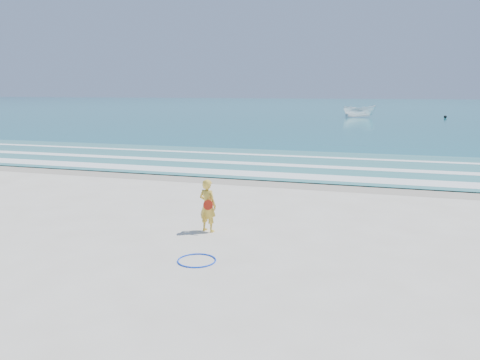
# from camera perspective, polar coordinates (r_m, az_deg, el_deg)

# --- Properties ---
(ground) EXTENTS (400.00, 400.00, 0.00)m
(ground) POSITION_cam_1_polar(r_m,az_deg,el_deg) (11.60, -9.17, -8.27)
(ground) COLOR silver
(ground) RESTS_ON ground
(wet_sand) EXTENTS (400.00, 2.40, 0.00)m
(wet_sand) POSITION_cam_1_polar(r_m,az_deg,el_deg) (19.80, 2.29, -0.10)
(wet_sand) COLOR #B2A893
(wet_sand) RESTS_ON ground
(ocean) EXTENTS (400.00, 190.00, 0.04)m
(ocean) POSITION_cam_1_polar(r_m,az_deg,el_deg) (114.97, 14.65, 8.69)
(ocean) COLOR #19727F
(ocean) RESTS_ON ground
(shallow) EXTENTS (400.00, 10.00, 0.01)m
(shallow) POSITION_cam_1_polar(r_m,az_deg,el_deg) (24.59, 5.25, 2.13)
(shallow) COLOR #59B7AD
(shallow) RESTS_ON ocean
(foam_near) EXTENTS (400.00, 1.40, 0.01)m
(foam_near) POSITION_cam_1_polar(r_m,az_deg,el_deg) (21.03, 3.19, 0.68)
(foam_near) COLOR white
(foam_near) RESTS_ON shallow
(foam_mid) EXTENTS (400.00, 0.90, 0.01)m
(foam_mid) POSITION_cam_1_polar(r_m,az_deg,el_deg) (23.82, 4.85, 1.87)
(foam_mid) COLOR white
(foam_mid) RESTS_ON shallow
(foam_far) EXTENTS (400.00, 0.60, 0.01)m
(foam_far) POSITION_cam_1_polar(r_m,az_deg,el_deg) (27.02, 6.33, 2.91)
(foam_far) COLOR white
(foam_far) RESTS_ON shallow
(hoop) EXTENTS (1.02, 1.02, 0.03)m
(hoop) POSITION_cam_1_polar(r_m,az_deg,el_deg) (10.71, -5.30, -9.73)
(hoop) COLOR blue
(hoop) RESTS_ON ground
(boat) EXTENTS (4.57, 2.35, 1.68)m
(boat) POSITION_cam_1_polar(r_m,az_deg,el_deg) (67.47, 14.35, 8.12)
(boat) COLOR white
(boat) RESTS_ON ocean
(buoy) EXTENTS (0.40, 0.40, 0.40)m
(buoy) POSITION_cam_1_polar(r_m,az_deg,el_deg) (69.19, 23.75, 7.07)
(buoy) COLOR black
(buoy) RESTS_ON ocean
(woman) EXTENTS (0.60, 0.48, 1.44)m
(woman) POSITION_cam_1_polar(r_m,az_deg,el_deg) (12.65, -3.96, -3.12)
(woman) COLOR gold
(woman) RESTS_ON ground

